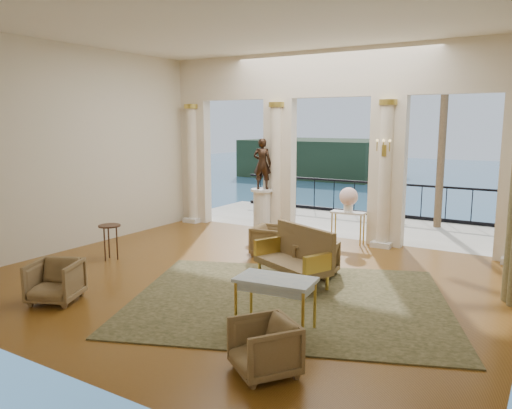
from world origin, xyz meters
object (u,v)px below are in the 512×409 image
Objects in this scene: armchair_c at (316,257)px; armchair_d at (270,239)px; armchair_a at (55,279)px; settee at (297,255)px; game_table at (276,284)px; pedestal at (262,212)px; console_table at (348,217)px; statue at (262,164)px; side_table at (110,230)px; armchair_b at (264,345)px.

armchair_c is 1.66m from armchair_d.
armchair_a is 4.01m from settee.
game_table is (1.99, -3.32, 0.30)m from armchair_d.
pedestal is at bearing 116.03° from game_table.
console_table is at bearing 43.20° from armchair_a.
pedestal is at bearing 63.69° from armchair_a.
settee is at bearing -17.34° from armchair_c.
statue reaches higher than pedestal.
pedestal is at bearing 70.81° from side_table.
armchair_b is 0.61× the size of game_table.
pedestal reaches higher than armchair_c.
armchair_d is at bearing 37.30° from side_table.
game_table reaches higher than armchair_d.
settee is (-0.14, -0.53, 0.14)m from armchair_c.
side_table is (-4.10, -1.21, 0.27)m from armchair_c.
armchair_a is 1.07× the size of armchair_b.
statue reaches higher than armchair_a.
armchair_c is at bearing 99.73° from settee.
side_table is (-5.14, 2.43, 0.28)m from armchair_b.
armchair_c is 0.87× the size of console_table.
armchair_d is 2.67m from statue.
armchair_d is at bearing 111.12° from statue.
pedestal is at bearing -136.95° from armchair_c.
armchair_b is at bearing -58.96° from pedestal.
armchair_c is at bearing 24.54° from armchair_a.
armchair_a is at bearing 153.76° from armchair_d.
armchair_d is at bearing 158.48° from settee.
side_table is (-1.15, 2.18, 0.26)m from armchair_a.
armchair_c reaches higher than armchair_b.
armchair_a reaches higher than armchair_d.
statue is at bearing 153.55° from settee.
pedestal reaches higher than settee.
armchair_c is (2.94, 3.39, -0.01)m from armchair_a.
console_table is at bearing -34.43° from armchair_d.
statue is at bearing -136.95° from armchair_c.
game_table is 0.87× the size of statue.
side_table is (-3.96, -0.68, 0.13)m from settee.
armchair_a is 0.65× the size of pedestal.
armchair_b is 0.61× the size of pedestal.
console_table is (-0.99, 5.22, -0.03)m from game_table.
side_table is (-1.35, -3.87, 0.08)m from pedestal.
game_table is at bearing 149.12° from armchair_b.
armchair_a is 4.49m from armchair_c.
game_table is at bearing -46.86° from settee.
pedestal is 0.88× the size of statue.
armchair_d is 0.87× the size of console_table.
armchair_a is 6.22m from statue.
armchair_c is 0.43× the size of settee.
armchair_d is 0.43× the size of settee.
armchair_a is 0.57× the size of statue.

